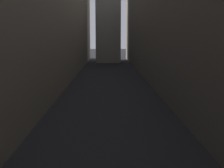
# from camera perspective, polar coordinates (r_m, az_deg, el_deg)

# --- Properties ---
(ground_plane) EXTENTS (264.00, 264.00, 0.00)m
(ground_plane) POSITION_cam_1_polar(r_m,az_deg,el_deg) (37.52, -0.55, -0.98)
(ground_plane) COLOR black
(building_block_right) EXTENTS (14.62, 108.00, 19.64)m
(building_block_right) POSITION_cam_1_polar(r_m,az_deg,el_deg) (41.22, 18.02, 13.19)
(building_block_right) COLOR #60594F
(building_block_right) RESTS_ON ground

